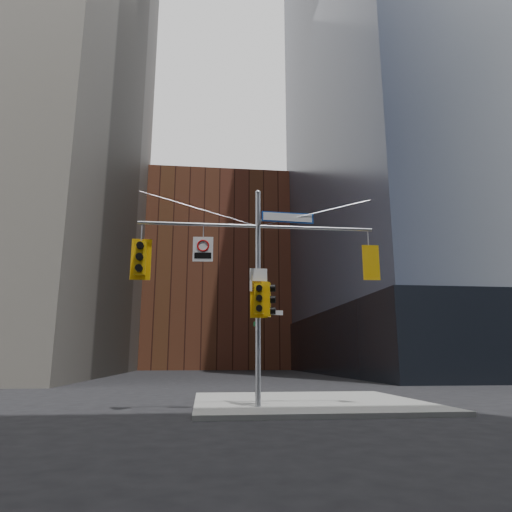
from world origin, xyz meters
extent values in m
plane|color=black|center=(0.00, 0.00, 0.00)|extent=(160.00, 160.00, 0.00)
cube|color=gray|center=(2.00, 4.00, 0.07)|extent=(8.00, 8.00, 0.15)
cube|color=black|center=(28.00, 32.00, 3.00)|extent=(36.40, 36.40, 6.00)
cube|color=brown|center=(0.00, 58.00, 14.00)|extent=(26.00, 20.00, 28.00)
cylinder|color=#95979D|center=(0.00, 2.00, 3.60)|extent=(0.18, 0.18, 7.20)
sphere|color=#95979D|center=(0.00, 2.00, 7.20)|extent=(0.20, 0.20, 0.20)
cylinder|color=#95979D|center=(-2.00, 2.00, 6.00)|extent=(4.00, 0.11, 0.11)
cylinder|color=#95979D|center=(2.00, 2.00, 6.00)|extent=(4.00, 0.11, 0.11)
cylinder|color=#95979D|center=(0.00, 1.65, 6.00)|extent=(0.10, 0.70, 0.10)
cylinder|color=#95979D|center=(-2.00, 2.00, 6.55)|extent=(4.00, 0.02, 1.12)
cylinder|color=#95979D|center=(2.00, 2.00, 6.55)|extent=(4.00, 0.02, 1.12)
cube|color=#E1A40B|center=(-3.85, 2.00, 4.80)|extent=(0.36, 0.26, 1.11)
cube|color=#E1A40B|center=(-3.85, 2.19, 4.80)|extent=(0.65, 0.05, 1.37)
cylinder|color=black|center=(-3.85, 1.79, 5.17)|extent=(0.23, 0.17, 0.23)
cylinder|color=black|center=(-3.85, 1.87, 5.17)|extent=(0.20, 0.02, 0.20)
cylinder|color=black|center=(-3.85, 1.79, 4.80)|extent=(0.23, 0.17, 0.23)
cylinder|color=black|center=(-3.85, 1.87, 4.80)|extent=(0.20, 0.02, 0.20)
cylinder|color=black|center=(-3.85, 1.79, 4.43)|extent=(0.23, 0.17, 0.23)
cylinder|color=black|center=(-3.85, 1.87, 4.43)|extent=(0.20, 0.02, 0.20)
cube|color=#E1A40B|center=(3.86, 2.00, 4.80)|extent=(0.32, 0.23, 0.98)
cube|color=#E1A40B|center=(3.85, 1.83, 4.80)|extent=(0.58, 0.06, 1.21)
cylinder|color=black|center=(3.86, 2.19, 5.13)|extent=(0.21, 0.16, 0.20)
cylinder|color=black|center=(3.86, 2.11, 5.13)|extent=(0.18, 0.02, 0.18)
cylinder|color=black|center=(3.86, 2.19, 4.80)|extent=(0.21, 0.16, 0.20)
cylinder|color=black|center=(3.86, 2.11, 4.80)|extent=(0.18, 0.02, 0.18)
cylinder|color=black|center=(3.86, 2.19, 4.47)|extent=(0.21, 0.16, 0.20)
cylinder|color=black|center=(3.86, 2.11, 4.47)|extent=(0.18, 0.02, 0.18)
cube|color=#E1A40B|center=(0.28, 2.00, 3.50)|extent=(0.33, 0.41, 1.12)
cylinder|color=black|center=(0.49, 1.95, 3.88)|extent=(0.22, 0.27, 0.23)
cylinder|color=black|center=(0.40, 1.97, 3.88)|extent=(0.07, 0.20, 0.20)
cylinder|color=black|center=(0.49, 1.95, 3.50)|extent=(0.22, 0.27, 0.23)
cylinder|color=black|center=(0.40, 1.97, 3.50)|extent=(0.07, 0.20, 0.20)
cylinder|color=black|center=(0.49, 1.95, 3.13)|extent=(0.22, 0.27, 0.23)
cylinder|color=#0CE559|center=(0.40, 1.97, 3.13)|extent=(0.07, 0.20, 0.20)
cube|color=#E1A40B|center=(0.00, 1.72, 3.49)|extent=(0.33, 0.25, 0.96)
cube|color=#E1A40B|center=(0.02, 1.88, 3.49)|extent=(0.57, 0.09, 1.19)
cylinder|color=black|center=(-0.02, 1.54, 3.81)|extent=(0.21, 0.17, 0.20)
cylinder|color=black|center=(-0.01, 1.61, 3.81)|extent=(0.18, 0.03, 0.17)
cylinder|color=black|center=(-0.02, 1.54, 3.49)|extent=(0.21, 0.17, 0.20)
cylinder|color=black|center=(-0.01, 1.61, 3.49)|extent=(0.18, 0.03, 0.17)
cylinder|color=black|center=(-0.02, 1.54, 3.17)|extent=(0.21, 0.17, 0.20)
cylinder|color=black|center=(-0.01, 1.61, 3.17)|extent=(0.18, 0.03, 0.17)
cube|color=#113D9D|center=(1.03, 2.00, 6.35)|extent=(1.83, 0.17, 0.36)
cube|color=silver|center=(1.03, 1.98, 6.35)|extent=(1.72, 0.13, 0.27)
cube|color=silver|center=(-1.84, 1.98, 5.15)|extent=(0.67, 0.09, 0.83)
torus|color=#B20A0A|center=(-1.84, 1.96, 5.26)|extent=(0.41, 0.09, 0.41)
cube|color=black|center=(-1.84, 1.96, 4.93)|extent=(0.55, 0.05, 0.20)
cube|color=silver|center=(0.00, 1.88, 4.14)|extent=(0.58, 0.05, 0.76)
cube|color=#D88C00|center=(0.00, 1.86, 3.93)|extent=(0.42, 0.02, 0.34)
cube|color=silver|center=(0.45, 2.00, 3.08)|extent=(0.76, 0.13, 0.15)
cube|color=#145926|center=(0.00, 2.45, 2.76)|extent=(0.13, 0.74, 0.15)
camera|label=1|loc=(-1.74, -12.78, 1.66)|focal=32.00mm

